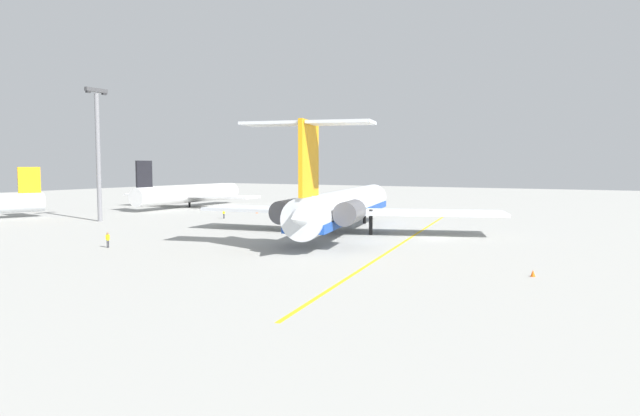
{
  "coord_description": "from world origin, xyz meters",
  "views": [
    {
      "loc": [
        -66.54,
        -20.45,
        8.85
      ],
      "look_at": [
        -0.5,
        15.76,
        3.13
      ],
      "focal_mm": 31.6,
      "sensor_mm": 36.0,
      "label": 1
    }
  ],
  "objects": [
    {
      "name": "light_mast",
      "position": [
        -5.47,
        52.83,
        11.6
      ],
      "size": [
        4.0,
        0.7,
        20.84
      ],
      "color": "slate",
      "rests_on": "ground"
    },
    {
      "name": "ground",
      "position": [
        0.0,
        0.0,
        0.0
      ],
      "size": [
        316.19,
        316.19,
        0.0
      ],
      "primitive_type": "plane",
      "color": "#9E9E99"
    },
    {
      "name": "safety_cone_wingtip",
      "position": [
        18.77,
        39.64,
        0.28
      ],
      "size": [
        0.4,
        0.4,
        0.55
      ],
      "primitive_type": "cone",
      "color": "#EA590F",
      "rests_on": "ground"
    },
    {
      "name": "taxiway_centreline",
      "position": [
        -0.5,
        2.82,
        0.0
      ],
      "size": [
        80.12,
        12.84,
        0.01
      ],
      "primitive_type": "cube",
      "rotation": [
        0.0,
        0.0,
        0.15
      ],
      "color": "gold",
      "rests_on": "ground"
    },
    {
      "name": "airliner_mid_left",
      "position": [
        24.99,
        60.74,
        2.87
      ],
      "size": [
        32.54,
        32.12,
        9.74
      ],
      "rotation": [
        0.0,
        0.0,
        0.05
      ],
      "color": "white",
      "rests_on": "ground"
    },
    {
      "name": "ground_crew_near_nose",
      "position": [
        -24.88,
        28.44,
        1.06
      ],
      "size": [
        0.28,
        0.36,
        1.67
      ],
      "rotation": [
        0.0,
        0.0,
        3.76
      ],
      "color": "black",
      "rests_on": "ground"
    },
    {
      "name": "main_jetliner",
      "position": [
        -1.75,
        11.46,
        3.63
      ],
      "size": [
        45.25,
        40.41,
        13.32
      ],
      "rotation": [
        0.0,
        0.0,
        0.23
      ],
      "color": "silver",
      "rests_on": "ground"
    },
    {
      "name": "safety_cone_nose",
      "position": [
        -19.57,
        -14.06,
        0.28
      ],
      "size": [
        0.4,
        0.4,
        0.55
      ],
      "primitive_type": "cone",
      "color": "#EA590F",
      "rests_on": "ground"
    },
    {
      "name": "safety_cone_tail",
      "position": [
        19.69,
        31.89,
        0.28
      ],
      "size": [
        0.4,
        0.4,
        0.55
      ],
      "primitive_type": "cone",
      "color": "#EA590F",
      "rests_on": "ground"
    },
    {
      "name": "ground_crew_near_tail",
      "position": [
        7.53,
        38.42,
        1.04
      ],
      "size": [
        0.37,
        0.26,
        1.65
      ],
      "rotation": [
        0.0,
        0.0,
        4.2
      ],
      "color": "black",
      "rests_on": "ground"
    }
  ]
}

